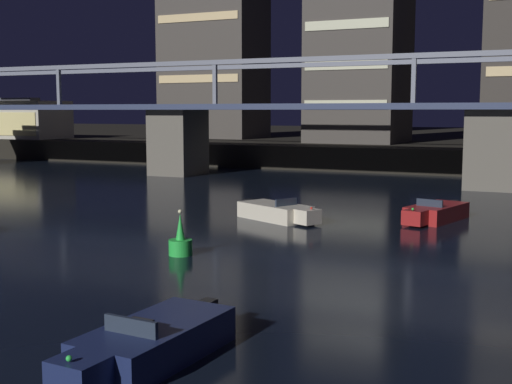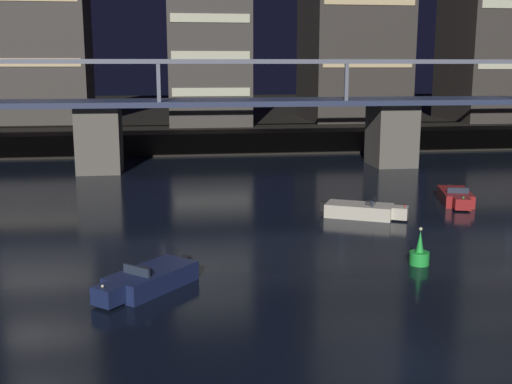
{
  "view_description": "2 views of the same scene",
  "coord_description": "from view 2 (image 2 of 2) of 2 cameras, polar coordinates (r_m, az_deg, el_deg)",
  "views": [
    {
      "loc": [
        17.3,
        -12.53,
        5.47
      ],
      "look_at": [
        3.51,
        17.73,
        1.46
      ],
      "focal_mm": 47.43,
      "sensor_mm": 36.0,
      "label": 1
    },
    {
      "loc": [
        -6.95,
        -17.35,
        9.01
      ],
      "look_at": [
        -2.59,
        14.63,
        2.5
      ],
      "focal_mm": 44.65,
      "sensor_mm": 36.0,
      "label": 2
    }
  ],
  "objects": [
    {
      "name": "speedboat_near_center",
      "position": [
        43.84,
        17.46,
        -0.43
      ],
      "size": [
        2.74,
        5.19,
        1.16
      ],
      "color": "maroon",
      "rests_on": "ground"
    },
    {
      "name": "far_riverbank",
      "position": [
        103.41,
        -3.92,
        7.0
      ],
      "size": [
        240.0,
        80.0,
        2.2
      ],
      "primitive_type": "cube",
      "color": "black",
      "rests_on": "ground"
    },
    {
      "name": "ground_plane",
      "position": [
        20.75,
        13.08,
        -14.65
      ],
      "size": [
        400.0,
        400.0,
        0.0
      ],
      "primitive_type": "plane",
      "color": "black"
    },
    {
      "name": "tower_west_tall",
      "position": [
        74.31,
        -4.37,
        13.65
      ],
      "size": [
        9.09,
        10.34,
        19.83
      ],
      "color": "#423D38",
      "rests_on": "far_riverbank"
    },
    {
      "name": "channel_buoy",
      "position": [
        30.09,
        14.43,
        -5.44
      ],
      "size": [
        0.9,
        0.9,
        1.76
      ],
      "color": "green",
      "rests_on": "ground"
    },
    {
      "name": "speedboat_mid_right",
      "position": [
        26.39,
        -9.65,
        -7.77
      ],
      "size": [
        4.22,
        4.54,
        1.16
      ],
      "color": "#19234C",
      "rests_on": "ground"
    },
    {
      "name": "speedboat_mid_left",
      "position": [
        38.52,
        9.55,
        -1.65
      ],
      "size": [
        4.95,
        3.39,
        1.16
      ],
      "color": "beige",
      "rests_on": "ground"
    },
    {
      "name": "river_bridge",
      "position": [
        55.51,
        -0.55,
        6.42
      ],
      "size": [
        83.09,
        6.4,
        9.38
      ],
      "color": "#605B51",
      "rests_on": "ground"
    }
  ]
}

